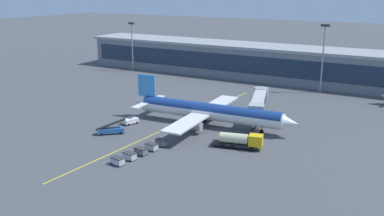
{
  "coord_description": "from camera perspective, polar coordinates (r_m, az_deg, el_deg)",
  "views": [
    {
      "loc": [
        54.07,
        -84.43,
        33.14
      ],
      "look_at": [
        3.82,
        3.37,
        4.5
      ],
      "focal_mm": 40.36,
      "sensor_mm": 36.0,
      "label": 1
    }
  ],
  "objects": [
    {
      "name": "fuel_tanker",
      "position": [
        91.88,
        6.43,
        -4.28
      ],
      "size": [
        11.09,
        4.91,
        3.25
      ],
      "color": "#232326",
      "rests_on": "ground_plane"
    },
    {
      "name": "pushback_tug",
      "position": [
        108.66,
        -8.15,
        -1.65
      ],
      "size": [
        3.22,
        4.27,
        1.4
      ],
      "color": "white",
      "rests_on": "ground_plane"
    },
    {
      "name": "ground_plane",
      "position": [
        105.6,
        -2.71,
        -2.5
      ],
      "size": [
        700.0,
        700.0,
        0.0
      ],
      "primitive_type": "plane",
      "color": "#47494F"
    },
    {
      "name": "baggage_cart_0",
      "position": [
        84.69,
        -9.82,
        -6.9
      ],
      "size": [
        2.83,
        1.93,
        1.48
      ],
      "color": "#B2B7BC",
      "rests_on": "ground_plane"
    },
    {
      "name": "apron_light_mast_2",
      "position": [
        176.18,
        -7.92,
        8.63
      ],
      "size": [
        2.8,
        0.5,
        19.37
      ],
      "color": "gray",
      "rests_on": "ground_plane"
    },
    {
      "name": "terminal_building",
      "position": [
        161.68,
        10.29,
        5.94
      ],
      "size": [
        153.87,
        17.71,
        12.23
      ],
      "color": "slate",
      "rests_on": "ground_plane"
    },
    {
      "name": "baggage_cart_2",
      "position": [
        88.79,
        -6.78,
        -5.68
      ],
      "size": [
        2.83,
        1.93,
        1.48
      ],
      "color": "#595B60",
      "rests_on": "ground_plane"
    },
    {
      "name": "belt_loader",
      "position": [
        102.01,
        -10.67,
        -2.85
      ],
      "size": [
        5.99,
        5.64,
        3.49
      ],
      "color": "#285B9E",
      "rests_on": "ground_plane"
    },
    {
      "name": "apron_light_mast_1",
      "position": [
        143.36,
        16.94,
        6.99
      ],
      "size": [
        2.8,
        0.5,
        21.79
      ],
      "color": "gray",
      "rests_on": "ground_plane"
    },
    {
      "name": "main_airliner",
      "position": [
        105.41,
        2.2,
        -0.44
      ],
      "size": [
        44.06,
        35.0,
        11.2
      ],
      "color": "white",
      "rests_on": "ground_plane"
    },
    {
      "name": "apron_lead_in_line",
      "position": [
        107.28,
        -2.21,
        -2.2
      ],
      "size": [
        4.83,
        79.89,
        0.01
      ],
      "primitive_type": "cube",
      "rotation": [
        0.0,
        0.0,
        -0.06
      ],
      "color": "yellow",
      "rests_on": "ground_plane"
    },
    {
      "name": "baggage_cart_3",
      "position": [
        90.93,
        -5.38,
        -5.11
      ],
      "size": [
        2.83,
        1.93,
        1.48
      ],
      "color": "#B2B7BC",
      "rests_on": "ground_plane"
    },
    {
      "name": "baggage_cart_4",
      "position": [
        93.14,
        -4.04,
        -4.56
      ],
      "size": [
        2.83,
        1.93,
        1.48
      ],
      "color": "#595B60",
      "rests_on": "ground_plane"
    },
    {
      "name": "jet_bridge",
      "position": [
        111.98,
        8.85,
        0.89
      ],
      "size": [
        9.32,
        20.62,
        6.36
      ],
      "color": "#B2B7BC",
      "rests_on": "ground_plane"
    },
    {
      "name": "baggage_cart_1",
      "position": [
        86.71,
        -8.26,
        -6.28
      ],
      "size": [
        2.83,
        1.93,
        1.48
      ],
      "color": "#B2B7BC",
      "rests_on": "ground_plane"
    }
  ]
}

